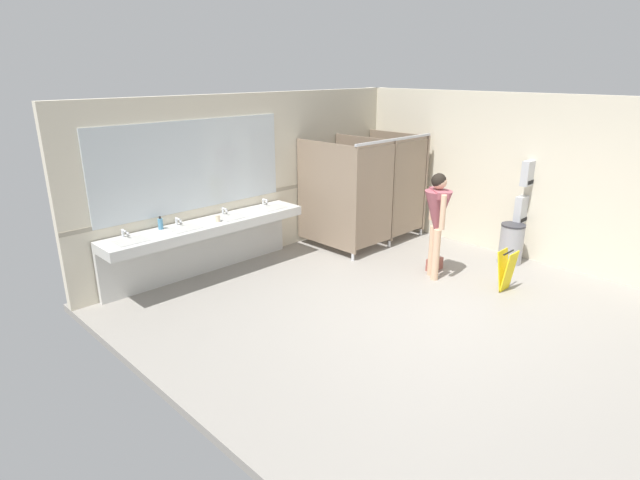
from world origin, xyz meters
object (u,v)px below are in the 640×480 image
person_standing (437,213)px  paper_cup (218,218)px  paper_towel_dispenser_upper (529,173)px  paper_towel_dispenser_lower (522,209)px  trash_bin (511,244)px  soap_dispenser (160,224)px  wet_floor_sign (506,270)px  handbag (435,263)px

person_standing → paper_cup: (-2.29, 2.28, -0.08)m
paper_towel_dispenser_upper → paper_towel_dispenser_lower: size_ratio=0.89×
trash_bin → paper_towel_dispenser_lower: bearing=4.6°
paper_cup → soap_dispenser: bearing=161.8°
paper_towel_dispenser_upper → paper_towel_dispenser_lower: paper_towel_dispenser_upper is taller
trash_bin → wet_floor_sign: (-1.09, -0.46, -0.02)m
person_standing → paper_cup: 3.23m
soap_dispenser → paper_cup: (0.78, -0.26, -0.03)m
paper_towel_dispenser_lower → soap_dispenser: (-4.80, 3.06, 0.11)m
handbag → trash_bin: bearing=-31.2°
wet_floor_sign → soap_dispenser: bearing=133.8°
person_standing → wet_floor_sign: 1.27m
paper_towel_dispenser_upper → soap_dispenser: size_ratio=2.12×
soap_dispenser → wet_floor_sign: soap_dispenser is taller
paper_towel_dispenser_upper → person_standing: 1.87m
trash_bin → handbag: trash_bin is taller
paper_towel_dispenser_upper → trash_bin: size_ratio=0.61×
paper_towel_dispenser_upper → soap_dispenser: (-4.80, 3.08, -0.49)m
soap_dispenser → wet_floor_sign: 4.95m
wet_floor_sign → paper_towel_dispenser_lower: bearing=18.9°
person_standing → wet_floor_sign: person_standing is taller
paper_towel_dispenser_upper → soap_dispenser: 5.72m
soap_dispenser → wet_floor_sign: (3.40, -3.54, -0.65)m
paper_towel_dispenser_lower → person_standing: person_standing is taller
paper_towel_dispenser_upper → person_standing: size_ratio=0.25×
paper_towel_dispenser_upper → paper_cup: (-4.02, 2.83, -0.52)m
paper_towel_dispenser_lower → person_standing: (-1.73, 0.52, 0.17)m
handbag → soap_dispenser: soap_dispenser is taller
person_standing → paper_cup: size_ratio=15.95×
handbag → paper_cup: bearing=140.3°
person_standing → wet_floor_sign: (0.33, -1.00, -0.71)m
trash_bin → paper_cup: 4.70m
paper_towel_dispenser_upper → trash_bin: paper_towel_dispenser_upper is taller
paper_towel_dispenser_lower → paper_cup: 4.90m
paper_towel_dispenser_upper → person_standing: bearing=162.6°
person_standing → paper_cup: person_standing is taller
paper_towel_dispenser_lower → wet_floor_sign: paper_towel_dispenser_lower is taller
soap_dispenser → trash_bin: bearing=-34.5°
soap_dispenser → paper_cup: 0.82m
paper_towel_dispenser_lower → person_standing: bearing=163.4°
trash_bin → wet_floor_sign: bearing=-157.4°
paper_towel_dispenser_lower → trash_bin: paper_towel_dispenser_lower is taller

